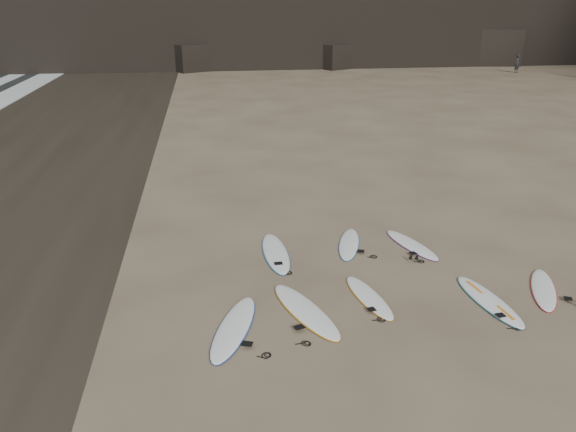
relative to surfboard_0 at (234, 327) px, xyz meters
name	(u,v)px	position (x,y,z in m)	size (l,w,h in m)	color
ground	(408,296)	(4.20, 0.87, -0.05)	(240.00, 240.00, 0.00)	#897559
surfboard_0	(234,327)	(0.00, 0.00, 0.00)	(0.64, 2.66, 0.10)	white
surfboard_1	(306,310)	(1.64, 0.47, 0.00)	(0.66, 2.74, 0.10)	white
surfboard_2	(369,297)	(3.24, 0.88, -0.01)	(0.53, 2.20, 0.08)	white
surfboard_3	(489,301)	(5.97, 0.30, 0.00)	(0.60, 2.51, 0.09)	white
surfboard_4	(543,289)	(7.54, 0.64, -0.01)	(0.53, 2.22, 0.08)	white
surfboard_5	(276,253)	(1.35, 3.61, 0.00)	(0.64, 2.67, 0.10)	white
surfboard_6	(349,244)	(3.51, 3.92, -0.01)	(0.54, 2.25, 0.08)	white
surfboard_7	(412,245)	(5.27, 3.60, -0.01)	(0.55, 2.30, 0.08)	white
person_a	(517,64)	(28.55, 39.82, 0.78)	(0.61, 0.40, 1.66)	black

